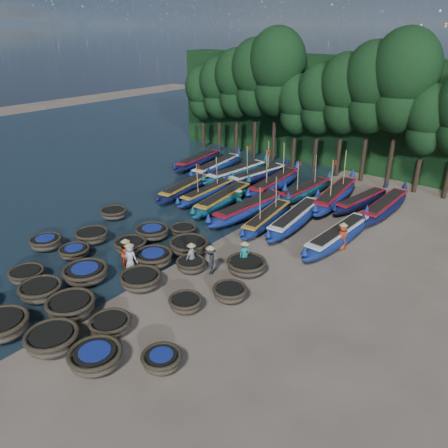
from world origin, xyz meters
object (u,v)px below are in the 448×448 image
Objects in this scene: coracle_4 at (96,357)px; coracle_20 at (114,213)px; coracle_2 at (2,325)px; long_boat_14 at (305,191)px; coracle_11 at (75,251)px; fisherman_3 at (211,260)px; coracle_17 at (153,258)px; fisherman_4 at (192,255)px; long_boat_16 at (361,201)px; coracle_16 at (130,246)px; coracle_5 at (27,275)px; long_boat_7 at (295,218)px; fisherman_1 at (245,254)px; coracle_3 at (52,339)px; coracle_18 at (191,265)px; long_boat_15 at (335,196)px; coracle_10 at (46,242)px; fisherman_0 at (130,257)px; coracle_21 at (152,232)px; long_boat_2 at (185,188)px; fisherman_6 at (342,236)px; long_boat_17 at (385,206)px; coracle_8 at (110,324)px; long_boat_5 at (250,208)px; fisherman_5 at (239,201)px; long_boat_8 at (338,236)px; long_boat_3 at (208,192)px; coracle_6 at (41,290)px; coracle_14 at (186,303)px; fisherman_2 at (127,253)px; coracle_23 at (189,246)px; coracle_15 at (92,236)px; coracle_7 at (71,306)px; coracle_19 at (230,292)px; long_boat_4 at (223,199)px; long_boat_11 at (237,173)px; long_boat_10 at (217,166)px; long_boat_9 at (198,161)px; long_boat_13 at (274,183)px; coracle_9 at (162,360)px; coracle_22 at (184,230)px.

coracle_20 is (-11.32, 9.88, -0.03)m from coracle_4.
long_boat_14 reaches higher than coracle_2.
fisherman_3 is (7.50, 3.59, 0.49)m from coracle_11.
fisherman_4 is at bearing 28.32° from coracle_17.
coracle_16 is at bearing -107.80° from long_boat_16.
coracle_5 is 1.28× the size of fisherman_4.
fisherman_1 is (0.68, -6.79, 0.35)m from long_boat_7.
coracle_3 is 1.48× the size of fisherman_4.
coracle_18 is 14.56m from long_boat_15.
coracle_4 is 11.67m from coracle_10.
long_boat_16 is at bearing 6.72° from long_boat_15.
fisherman_0 reaches higher than coracle_2.
coracle_21 is 15.84m from long_boat_16.
fisherman_6 is (14.04, -1.07, 0.39)m from long_boat_2.
long_boat_17 is (9.82, 15.44, 0.11)m from coracle_16.
coracle_8 is at bearing -99.79° from long_boat_15.
long_boat_5 is (4.22, 14.61, 0.20)m from coracle_5.
coracle_3 is at bearing -62.05° from coracle_16.
fisherman_5 reaches higher than fisherman_1.
long_boat_3 is at bearing 177.92° from long_boat_8.
coracle_18 is 0.97× the size of fisherman_1.
coracle_18 is (4.06, 6.67, -0.06)m from coracle_6.
fisherman_0 reaches higher than coracle_14.
coracle_21 is 1.17× the size of fisherman_2.
coracle_23 is at bearing -54.26° from long_boat_2.
fisherman_2 is at bearing -87.64° from fisherman_3.
coracle_18 is 0.19× the size of long_boat_15.
coracle_4 is 0.88× the size of coracle_23.
long_boat_15 is 17.08m from fisherman_2.
coracle_11 is at bearing -106.40° from long_boat_5.
coracle_5 is at bearing -76.74° from coracle_15.
long_boat_16 is at bearing 75.96° from coracle_7.
coracle_19 is 0.29× the size of long_boat_16.
long_boat_4 reaches higher than coracle_19.
long_boat_11 is (-0.40, 15.68, 0.14)m from coracle_15.
long_boat_8 is 16.57m from long_boat_10.
coracle_14 is at bearing 65.72° from coracle_8.
long_boat_14 reaches higher than long_boat_8.
long_boat_13 is (9.50, -1.22, 0.07)m from long_boat_9.
coracle_8 is 0.96× the size of coracle_16.
fisherman_6 reaches higher than fisherman_1.
coracle_20 is 0.25× the size of long_boat_15.
long_boat_3 is at bearing -19.03° from fisherman_2.
coracle_19 is at bearing 47.84° from coracle_7.
coracle_9 reaches higher than coracle_11.
fisherman_2 is at bearing -88.75° from long_boat_4.
coracle_2 is at bearing -109.18° from long_boat_7.
coracle_8 is 0.24× the size of long_boat_5.
fisherman_4 is (1.78, -8.11, 0.24)m from long_boat_5.
coracle_22 is (3.89, 4.27, -0.05)m from coracle_15.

